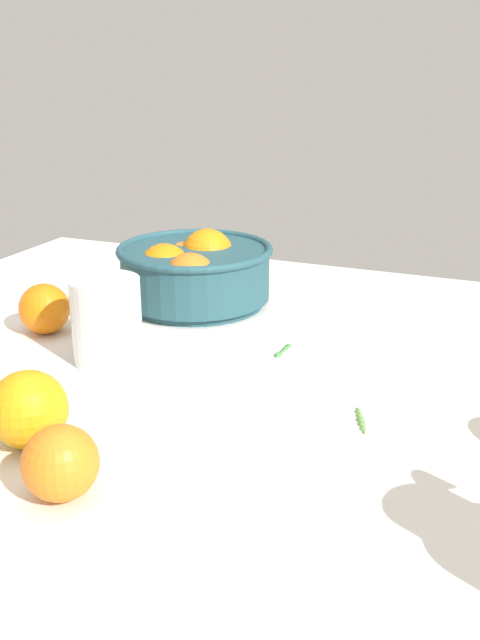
{
  "coord_description": "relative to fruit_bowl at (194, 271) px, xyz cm",
  "views": [
    {
      "loc": [
        30.49,
        -76.99,
        37.34
      ],
      "look_at": [
        0.66,
        -3.84,
        8.05
      ],
      "focal_mm": 39.62,
      "sensor_mm": 36.0,
      "label": 1
    }
  ],
  "objects": [
    {
      "name": "fruit_bowl",
      "position": [
        0.0,
        0.0,
        0.0
      ],
      "size": [
        24.86,
        24.86,
        11.68
      ],
      "color": "#234C56",
      "rests_on": "ground_plane"
    },
    {
      "name": "second_glass",
      "position": [
        -0.55,
        -24.8,
        -0.72
      ],
      "size": [
        9.1,
        9.1,
        11.22
      ],
      "color": "white",
      "rests_on": "ground_plane"
    },
    {
      "name": "ground_plane",
      "position": [
        17.18,
        -20.36,
        -7.03
      ],
      "size": [
        129.08,
        100.92,
        3.0
      ],
      "primitive_type": "cube",
      "color": "silver"
    },
    {
      "name": "loose_orange_2",
      "position": [
        -14.42,
        -19.56,
        -1.87
      ],
      "size": [
        7.31,
        7.31,
        7.31
      ],
      "primitive_type": "sphere",
      "color": "orange",
      "rests_on": "ground_plane"
    },
    {
      "name": "loose_orange_1",
      "position": [
        3.73,
        -46.39,
        -1.49
      ],
      "size": [
        8.07,
        8.07,
        8.07
      ],
      "primitive_type": "sphere",
      "color": "orange",
      "rests_on": "ground_plane"
    },
    {
      "name": "herb_sprig_0",
      "position": [
        33.96,
        -28.63,
        -5.25
      ],
      "size": [
        2.34,
        5.59,
        0.92
      ],
      "color": "#54803C",
      "rests_on": "ground_plane"
    },
    {
      "name": "loose_orange_0",
      "position": [
        12.22,
        -52.89,
        -2.04
      ],
      "size": [
        6.98,
        6.98,
        6.98
      ],
      "primitive_type": "sphere",
      "color": "orange",
      "rests_on": "ground_plane"
    },
    {
      "name": "herb_sprig_1",
      "position": [
        19.67,
        -13.38,
        -5.25
      ],
      "size": [
        1.19,
        5.33,
        0.97
      ],
      "color": "#3F8241",
      "rests_on": "ground_plane"
    }
  ]
}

